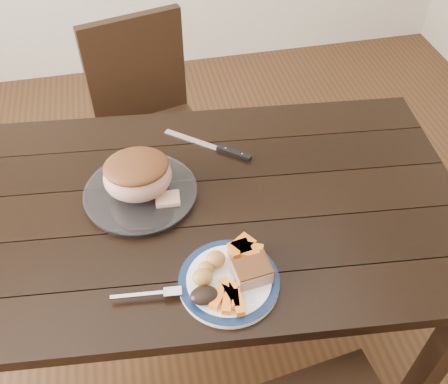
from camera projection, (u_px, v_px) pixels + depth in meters
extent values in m
plane|color=#472B16|center=(204.00, 328.00, 2.02)|extent=(4.00, 4.00, 0.00)
cube|color=black|center=(197.00, 208.00, 1.49)|extent=(1.69, 1.06, 0.04)
cube|color=black|center=(11.00, 217.00, 1.96)|extent=(0.07, 0.07, 0.71)
cube|color=black|center=(438.00, 356.00, 1.56)|extent=(0.07, 0.07, 0.71)
cube|color=black|center=(366.00, 188.00, 2.07)|extent=(0.07, 0.07, 0.71)
cube|color=black|center=(159.00, 143.00, 2.13)|extent=(0.51, 0.51, 0.04)
cube|color=black|center=(136.00, 69.00, 2.07)|extent=(0.42, 0.14, 0.46)
cube|color=black|center=(184.00, 147.00, 2.46)|extent=(0.04, 0.04, 0.43)
cube|color=black|center=(216.00, 194.00, 2.24)|extent=(0.04, 0.04, 0.43)
cube|color=black|center=(114.00, 170.00, 2.35)|extent=(0.04, 0.04, 0.43)
cube|color=black|center=(140.00, 222.00, 2.13)|extent=(0.04, 0.04, 0.43)
cylinder|color=white|center=(229.00, 282.00, 1.28)|extent=(0.26, 0.26, 0.02)
torus|color=#0C1D3D|center=(229.00, 280.00, 1.27)|extent=(0.26, 0.26, 0.02)
cylinder|color=white|center=(141.00, 194.00, 1.49)|extent=(0.33, 0.33, 0.02)
cube|color=tan|center=(252.00, 272.00, 1.26)|extent=(0.10, 0.08, 0.04)
ellipsoid|color=gold|center=(215.00, 259.00, 1.29)|extent=(0.05, 0.05, 0.04)
ellipsoid|color=gold|center=(202.00, 277.00, 1.25)|extent=(0.05, 0.05, 0.04)
ellipsoid|color=gold|center=(206.00, 268.00, 1.27)|extent=(0.04, 0.04, 0.03)
cube|color=orange|center=(229.00, 290.00, 1.23)|extent=(0.04, 0.07, 0.02)
cube|color=orange|center=(238.00, 303.00, 1.21)|extent=(0.02, 0.07, 0.02)
cube|color=orange|center=(227.00, 301.00, 1.21)|extent=(0.04, 0.07, 0.02)
cube|color=orange|center=(218.00, 297.00, 1.22)|extent=(0.06, 0.07, 0.02)
cube|color=orange|center=(234.00, 296.00, 1.22)|extent=(0.03, 0.07, 0.02)
cube|color=orange|center=(240.00, 251.00, 1.31)|extent=(0.06, 0.05, 0.04)
cube|color=orange|center=(243.00, 246.00, 1.32)|extent=(0.07, 0.07, 0.04)
cube|color=orange|center=(252.00, 253.00, 1.30)|extent=(0.07, 0.06, 0.04)
ellipsoid|color=black|center=(204.00, 295.00, 1.22)|extent=(0.07, 0.05, 0.03)
cube|color=silver|center=(139.00, 295.00, 1.24)|extent=(0.14, 0.02, 0.00)
cube|color=silver|center=(173.00, 292.00, 1.24)|extent=(0.05, 0.03, 0.00)
ellipsoid|color=tan|center=(138.00, 176.00, 1.44)|extent=(0.20, 0.17, 0.13)
cube|color=tan|center=(168.00, 199.00, 1.45)|extent=(0.07, 0.06, 0.02)
cube|color=silver|center=(191.00, 140.00, 1.68)|extent=(0.17, 0.14, 0.00)
cube|color=black|center=(234.00, 153.00, 1.62)|extent=(0.11, 0.09, 0.01)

